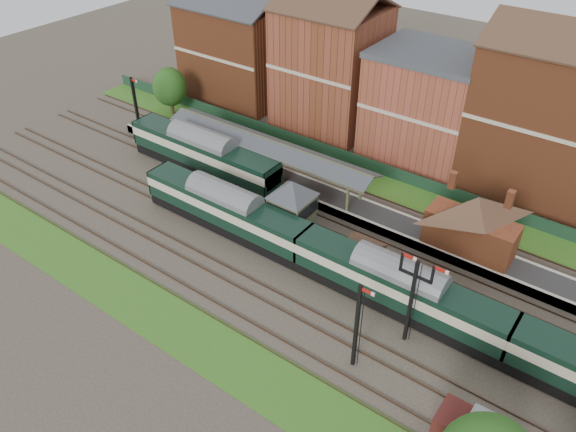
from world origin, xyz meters
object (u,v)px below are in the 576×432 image
Objects in this scene: platform_railcar at (204,153)px; signal_box at (292,207)px; semaphore_bracket at (412,296)px; dmu_train at (398,286)px.

signal_box is at bearing -12.64° from platform_railcar.
semaphore_bracket reaches higher than signal_box.
signal_box is 13.25m from dmu_train.
signal_box reaches higher than platform_railcar.
platform_railcar is at bearing 167.36° from signal_box.
platform_railcar is (-29.53, 9.00, -2.00)m from semaphore_bracket.
signal_box reaches higher than dmu_train.
dmu_train is (-2.22, 2.50, -2.15)m from semaphore_bracket.
dmu_train is at bearing 131.57° from semaphore_bracket.
signal_box is at bearing 165.78° from dmu_train.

